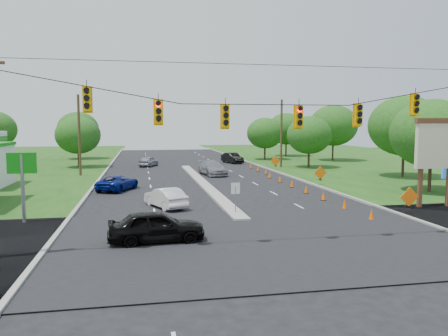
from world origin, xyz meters
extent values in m
plane|color=black|center=(0.00, 0.00, 0.00)|extent=(160.00, 160.00, 0.00)
cube|color=black|center=(0.00, 0.00, 0.00)|extent=(160.00, 14.00, 0.02)
cube|color=gray|center=(-10.10, 30.00, 0.00)|extent=(0.25, 110.00, 0.16)
cube|color=gray|center=(10.10, 30.00, 0.00)|extent=(0.25, 110.00, 0.16)
cube|color=gray|center=(0.00, 21.00, 0.00)|extent=(1.00, 34.00, 0.18)
cylinder|color=gray|center=(0.00, 6.00, 0.90)|extent=(0.06, 0.06, 1.80)
cube|color=white|center=(0.00, 6.00, 1.70)|extent=(0.55, 0.04, 0.70)
cylinder|color=black|center=(0.00, -1.00, 7.00)|extent=(24.00, 0.04, 0.04)
cube|color=#FFA900|center=(-8.00, -1.00, 6.75)|extent=(0.34, 0.24, 1.00)
cube|color=#FFA900|center=(-5.00, -1.00, 6.22)|extent=(0.34, 0.24, 1.00)
cube|color=#FFA900|center=(-2.00, -1.00, 6.05)|extent=(0.34, 0.24, 1.00)
cube|color=#FFA900|center=(1.50, -1.00, 6.05)|extent=(0.34, 0.24, 1.00)
cube|color=#FFA900|center=(4.50, -1.00, 6.14)|extent=(0.34, 0.24, 1.00)
cube|color=#FFA900|center=(7.50, -1.00, 6.66)|extent=(0.34, 0.24, 1.00)
cylinder|color=#422D1C|center=(-12.50, 30.00, 4.50)|extent=(0.28, 0.28, 9.00)
cylinder|color=#422D1C|center=(12.50, 35.00, 4.50)|extent=(0.28, 0.28, 9.00)
cylinder|color=gray|center=(-12.50, 6.00, 2.00)|extent=(0.20, 0.20, 4.00)
cube|color=#0F8611|center=(-12.50, 6.00, 3.50)|extent=(1.60, 0.15, 1.20)
cube|color=#59331E|center=(12.90, 6.00, 2.20)|extent=(0.25, 0.25, 4.40)
cube|color=beige|center=(14.00, 6.00, 4.30)|extent=(3.00, 0.35, 3.20)
cube|color=#59331E|center=(14.00, 6.00, 5.95)|extent=(3.20, 0.40, 0.35)
cone|color=#FF5A01|center=(7.65, 3.00, 0.35)|extent=(0.32, 0.32, 0.70)
cone|color=#FF5A01|center=(7.65, 6.50, 0.35)|extent=(0.32, 0.32, 0.70)
cone|color=#FF5A01|center=(7.65, 10.00, 0.35)|extent=(0.32, 0.32, 0.70)
cone|color=#FF5A01|center=(7.65, 13.50, 0.35)|extent=(0.32, 0.32, 0.70)
cone|color=#FF5A01|center=(7.65, 17.00, 0.35)|extent=(0.32, 0.32, 0.70)
cone|color=#FF5A01|center=(7.65, 20.50, 0.35)|extent=(0.32, 0.32, 0.70)
cone|color=#FF5A01|center=(7.65, 24.00, 0.35)|extent=(0.32, 0.32, 0.70)
cone|color=#FF5A01|center=(8.25, 27.50, 0.35)|extent=(0.32, 0.32, 0.70)
cone|color=#FF5A01|center=(8.25, 31.00, 0.35)|extent=(0.32, 0.32, 0.70)
cone|color=#FF5A01|center=(8.25, 34.50, 0.35)|extent=(0.32, 0.32, 0.70)
cube|color=black|center=(10.80, 4.00, 0.55)|extent=(0.06, 0.58, 0.26)
cube|color=black|center=(10.80, 4.00, 0.55)|extent=(0.06, 0.58, 0.26)
cube|color=orange|center=(10.80, 4.00, 1.15)|extent=(1.27, 0.05, 1.27)
cube|color=black|center=(10.80, 18.00, 0.55)|extent=(0.06, 0.58, 0.26)
cube|color=black|center=(10.80, 18.00, 0.55)|extent=(0.06, 0.58, 0.26)
cube|color=orange|center=(10.80, 18.00, 1.15)|extent=(1.27, 0.05, 1.27)
cube|color=black|center=(10.80, 32.00, 0.55)|extent=(0.06, 0.58, 0.26)
cube|color=black|center=(10.80, 32.00, 0.55)|extent=(0.06, 0.58, 0.26)
cube|color=orange|center=(10.80, 32.00, 1.15)|extent=(1.27, 0.05, 1.27)
cylinder|color=black|center=(-14.00, 40.00, 1.26)|extent=(0.28, 0.28, 2.52)
ellipsoid|color=#194C14|center=(-14.00, 40.00, 4.34)|extent=(5.88, 5.88, 5.04)
cylinder|color=black|center=(-16.00, 55.00, 1.44)|extent=(0.28, 0.28, 2.88)
ellipsoid|color=#194C14|center=(-16.00, 55.00, 4.96)|extent=(6.72, 6.72, 5.76)
cylinder|color=black|center=(18.00, 12.00, 1.44)|extent=(0.28, 0.28, 2.88)
ellipsoid|color=#194C14|center=(18.00, 12.00, 4.96)|extent=(6.72, 6.72, 5.76)
cylinder|color=black|center=(22.00, 22.00, 1.62)|extent=(0.28, 0.28, 3.24)
ellipsoid|color=#194C14|center=(22.00, 22.00, 5.58)|extent=(7.56, 7.56, 6.48)
cylinder|color=black|center=(16.00, 34.00, 1.26)|extent=(0.28, 0.28, 2.52)
ellipsoid|color=#194C14|center=(16.00, 34.00, 4.34)|extent=(5.88, 5.88, 5.04)
cylinder|color=black|center=(24.00, 44.00, 1.62)|extent=(0.28, 0.28, 3.24)
ellipsoid|color=#194C14|center=(24.00, 44.00, 5.58)|extent=(7.56, 7.56, 6.48)
cylinder|color=black|center=(20.00, 55.00, 1.44)|extent=(0.28, 0.28, 2.88)
ellipsoid|color=#194C14|center=(20.00, 55.00, 4.96)|extent=(6.72, 6.72, 5.76)
cylinder|color=black|center=(14.00, 48.00, 1.26)|extent=(0.28, 0.28, 2.52)
ellipsoid|color=#194C14|center=(14.00, 48.00, 4.34)|extent=(5.88, 5.88, 5.04)
imported|color=black|center=(-5.11, 0.41, 0.79)|extent=(4.76, 2.18, 1.58)
imported|color=white|center=(-4.20, 9.36, 0.69)|extent=(2.95, 4.42, 1.38)
imported|color=navy|center=(-7.84, 18.14, 0.66)|extent=(3.94, 5.22, 1.32)
imported|color=gray|center=(2.11, 28.02, 0.79)|extent=(2.99, 5.74, 1.59)
imported|color=gray|center=(-4.84, 39.99, 0.71)|extent=(3.11, 4.50, 1.42)
imported|color=black|center=(7.49, 42.84, 0.77)|extent=(2.75, 4.95, 1.54)
camera|label=1|loc=(-5.76, -20.51, 5.67)|focal=35.00mm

